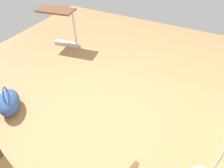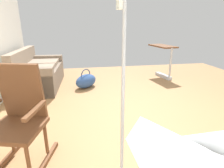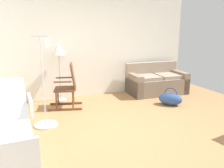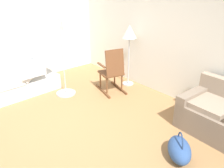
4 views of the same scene
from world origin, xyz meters
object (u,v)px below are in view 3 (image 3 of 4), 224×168
object	(u,v)px
couch	(156,82)
floor_lamp	(59,53)
rocking_chair	(68,87)
duffel_bag	(170,99)
iv_pole	(46,113)

from	to	relation	value
couch	floor_lamp	world-z (taller)	floor_lamp
rocking_chair	floor_lamp	world-z (taller)	floor_lamp
floor_lamp	duffel_bag	size ratio (longest dim) A/B	2.38
floor_lamp	duffel_bag	xyz separation A→B (m)	(2.40, -1.32, -1.07)
rocking_chair	duffel_bag	xyz separation A→B (m)	(2.32, -0.73, -0.35)
floor_lamp	rocking_chair	bearing A→B (deg)	-82.54
duffel_bag	rocking_chair	bearing A→B (deg)	162.49
rocking_chair	duffel_bag	size ratio (longest dim) A/B	1.69
floor_lamp	iv_pole	xyz separation A→B (m)	(-0.53, -1.48, -0.98)
duffel_bag	iv_pole	distance (m)	2.94
couch	iv_pole	size ratio (longest dim) A/B	0.97
iv_pole	rocking_chair	bearing A→B (deg)	55.35
rocking_chair	floor_lamp	size ratio (longest dim) A/B	0.71
duffel_bag	iv_pole	world-z (taller)	iv_pole
rocking_chair	iv_pole	bearing A→B (deg)	-124.65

